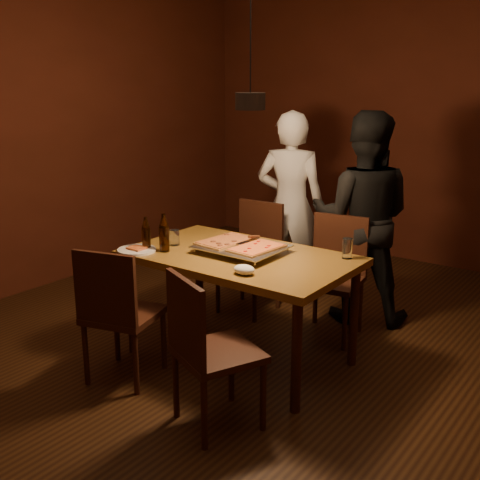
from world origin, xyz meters
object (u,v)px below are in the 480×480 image
Objects in this scene: plate_slice at (137,250)px; pendant_lamp at (250,99)px; beer_bottle_a at (146,233)px; diner_dark at (362,218)px; beer_bottle_b at (164,233)px; dining_table at (240,265)px; chair_near_right at (204,339)px; pizza_tray at (242,249)px; chair_far_right at (335,265)px; chair_near_left at (116,304)px; diner_white at (290,206)px; chair_far_left at (254,246)px.

pendant_lamp reaches higher than plate_slice.
beer_bottle_a is 0.14× the size of diner_dark.
dining_table is at bearing 27.92° from beer_bottle_b.
chair_near_right is 1.04m from beer_bottle_b.
pizza_tray is at bearing 141.51° from pendant_lamp.
chair_far_right is 1.50m from pendant_lamp.
dining_table is at bearing 137.47° from chair_near_right.
chair_near_left is 1.97× the size of plate_slice.
dining_table is 0.93× the size of diner_white.
pendant_lamp is (-0.20, -1.23, 0.94)m from diner_dark.
plate_slice is 1.63m from diner_white.
plate_slice is at bearing -145.22° from pizza_tray.
beer_bottle_a is (-0.59, -0.27, 0.19)m from dining_table.
beer_bottle_a reaches higher than chair_far_right.
dining_table is at bearing 59.76° from chair_far_right.
diner_dark is at bearing 57.60° from plate_slice.
diner_white reaches higher than chair_far_right.
beer_bottle_b is 0.24× the size of pendant_lamp.
beer_bottle_b is at bearing 39.53° from diner_dark.
pendant_lamp reaches higher than chair_far_right.
beer_bottle_a is 0.86× the size of beer_bottle_b.
diner_dark is (0.95, 1.49, 0.07)m from plate_slice.
diner_dark is 1.50× the size of pendant_lamp.
chair_far_right is at bearing 50.57° from plate_slice.
beer_bottle_a is 1.55m from diner_white.
plate_slice is (-0.96, 0.45, 0.22)m from chair_near_right.
beer_bottle_b reaches higher than plate_slice.
beer_bottle_b is at bearing 35.16° from plate_slice.
plate_slice is 0.24× the size of pendant_lamp.
diner_dark is at bearing 56.76° from beer_bottle_a.
chair_near_right is 2.21m from diner_white.
pendant_lamp is (0.75, 0.27, 1.00)m from plate_slice.
chair_near_left is at bearing 69.48° from diner_white.
chair_far_left is 1.12m from beer_bottle_b.
beer_bottle_a reaches higher than chair_far_left.
chair_near_right is (0.81, -1.63, 0.00)m from chair_far_left.
chair_far_right is 0.90m from diner_white.
dining_table is at bearing 29.86° from plate_slice.
chair_far_left reaches higher than pizza_tray.
beer_bottle_b is at bearing -145.93° from pizza_tray.
beer_bottle_a is at bearing 76.25° from plate_slice.
beer_bottle_a is at bearing -155.11° from dining_table.
chair_far_right is at bearing 65.26° from diner_dark.
chair_far_right is 1.47m from plate_slice.
chair_far_left and chair_near_left have the same top height.
beer_bottle_b is 1.00× the size of plate_slice.
beer_bottle_a is at bearing 174.59° from chair_near_right.
chair_near_left is 0.90m from pizza_tray.
chair_near_left is at bearing 55.90° from chair_far_right.
pizza_tray is 1.16m from diner_dark.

